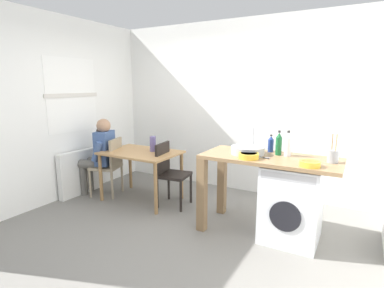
{
  "coord_description": "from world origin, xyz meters",
  "views": [
    {
      "loc": [
        1.78,
        -2.87,
        1.71
      ],
      "look_at": [
        -0.09,
        0.45,
        0.96
      ],
      "focal_mm": 28.46,
      "sensor_mm": 36.0,
      "label": 1
    }
  ],
  "objects_px": {
    "seated_person": "(100,153)",
    "bottle_clear_small": "(288,145)",
    "dining_table": "(141,158)",
    "washing_machine": "(291,203)",
    "chair_opposite": "(169,171)",
    "mixing_bowl": "(249,155)",
    "chair_person_seat": "(110,163)",
    "bottle_squat_brown": "(279,144)",
    "colander": "(310,163)",
    "bottle_tall_green": "(271,144)",
    "utensil_crock": "(333,156)",
    "vase": "(153,144)"
  },
  "relations": [
    {
      "from": "colander",
      "to": "bottle_tall_green",
      "type": "bearing_deg",
      "value": 137.85
    },
    {
      "from": "washing_machine",
      "to": "vase",
      "type": "bearing_deg",
      "value": 173.3
    },
    {
      "from": "bottle_clear_small",
      "to": "vase",
      "type": "relative_size",
      "value": 1.28
    },
    {
      "from": "seated_person",
      "to": "bottle_clear_small",
      "type": "distance_m",
      "value": 2.83
    },
    {
      "from": "washing_machine",
      "to": "colander",
      "type": "height_order",
      "value": "colander"
    },
    {
      "from": "vase",
      "to": "colander",
      "type": "bearing_deg",
      "value": -11.57
    },
    {
      "from": "chair_opposite",
      "to": "mixing_bowl",
      "type": "bearing_deg",
      "value": 66.22
    },
    {
      "from": "vase",
      "to": "bottle_clear_small",
      "type": "bearing_deg",
      "value": -3.28
    },
    {
      "from": "bottle_clear_small",
      "to": "colander",
      "type": "distance_m",
      "value": 0.46
    },
    {
      "from": "seated_person",
      "to": "mixing_bowl",
      "type": "relative_size",
      "value": 5.46
    },
    {
      "from": "bottle_tall_green",
      "to": "bottle_clear_small",
      "type": "distance_m",
      "value": 0.25
    },
    {
      "from": "bottle_squat_brown",
      "to": "mixing_bowl",
      "type": "bearing_deg",
      "value": -125.85
    },
    {
      "from": "washing_machine",
      "to": "colander",
      "type": "bearing_deg",
      "value": -49.26
    },
    {
      "from": "colander",
      "to": "vase",
      "type": "height_order",
      "value": "colander"
    },
    {
      "from": "chair_opposite",
      "to": "utensil_crock",
      "type": "height_order",
      "value": "utensil_crock"
    },
    {
      "from": "bottle_tall_green",
      "to": "vase",
      "type": "relative_size",
      "value": 0.93
    },
    {
      "from": "washing_machine",
      "to": "bottle_tall_green",
      "type": "distance_m",
      "value": 0.71
    },
    {
      "from": "chair_person_seat",
      "to": "chair_opposite",
      "type": "distance_m",
      "value": 1.03
    },
    {
      "from": "chair_person_seat",
      "to": "seated_person",
      "type": "bearing_deg",
      "value": 90.0
    },
    {
      "from": "vase",
      "to": "bottle_squat_brown",
      "type": "bearing_deg",
      "value": -3.39
    },
    {
      "from": "bottle_tall_green",
      "to": "utensil_crock",
      "type": "bearing_deg",
      "value": -15.58
    },
    {
      "from": "bottle_tall_green",
      "to": "utensil_crock",
      "type": "relative_size",
      "value": 0.7
    },
    {
      "from": "seated_person",
      "to": "utensil_crock",
      "type": "relative_size",
      "value": 4.01
    },
    {
      "from": "dining_table",
      "to": "chair_person_seat",
      "type": "distance_m",
      "value": 0.57
    },
    {
      "from": "washing_machine",
      "to": "colander",
      "type": "relative_size",
      "value": 4.3
    },
    {
      "from": "bottle_clear_small",
      "to": "colander",
      "type": "relative_size",
      "value": 1.44
    },
    {
      "from": "dining_table",
      "to": "bottle_tall_green",
      "type": "height_order",
      "value": "bottle_tall_green"
    },
    {
      "from": "dining_table",
      "to": "bottle_tall_green",
      "type": "xyz_separation_m",
      "value": [
        1.88,
        0.1,
        0.37
      ]
    },
    {
      "from": "seated_person",
      "to": "bottle_squat_brown",
      "type": "bearing_deg",
      "value": -105.56
    },
    {
      "from": "chair_opposite",
      "to": "washing_machine",
      "type": "xyz_separation_m",
      "value": [
        1.73,
        -0.18,
        -0.08
      ]
    },
    {
      "from": "seated_person",
      "to": "bottle_clear_small",
      "type": "height_order",
      "value": "bottle_clear_small"
    },
    {
      "from": "bottle_squat_brown",
      "to": "mixing_bowl",
      "type": "distance_m",
      "value": 0.42
    },
    {
      "from": "chair_opposite",
      "to": "chair_person_seat",
      "type": "bearing_deg",
      "value": -90.79
    },
    {
      "from": "washing_machine",
      "to": "utensil_crock",
      "type": "distance_m",
      "value": 0.67
    },
    {
      "from": "chair_opposite",
      "to": "seated_person",
      "type": "bearing_deg",
      "value": -89.24
    },
    {
      "from": "dining_table",
      "to": "mixing_bowl",
      "type": "relative_size",
      "value": 5.0
    },
    {
      "from": "seated_person",
      "to": "bottle_clear_small",
      "type": "relative_size",
      "value": 4.16
    },
    {
      "from": "seated_person",
      "to": "mixing_bowl",
      "type": "xyz_separation_m",
      "value": [
        2.46,
        -0.21,
        0.28
      ]
    },
    {
      "from": "bottle_tall_green",
      "to": "utensil_crock",
      "type": "distance_m",
      "value": 0.72
    },
    {
      "from": "dining_table",
      "to": "chair_person_seat",
      "type": "bearing_deg",
      "value": -172.02
    },
    {
      "from": "bottle_tall_green",
      "to": "vase",
      "type": "distance_m",
      "value": 1.74
    },
    {
      "from": "dining_table",
      "to": "bottle_clear_small",
      "type": "bearing_deg",
      "value": -0.32
    },
    {
      "from": "utensil_crock",
      "to": "dining_table",
      "type": "bearing_deg",
      "value": 178.02
    },
    {
      "from": "dining_table",
      "to": "washing_machine",
      "type": "xyz_separation_m",
      "value": [
        2.2,
        -0.14,
        -0.21
      ]
    },
    {
      "from": "seated_person",
      "to": "chair_person_seat",
      "type": "bearing_deg",
      "value": -90.0
    },
    {
      "from": "chair_opposite",
      "to": "washing_machine",
      "type": "distance_m",
      "value": 1.74
    },
    {
      "from": "dining_table",
      "to": "washing_machine",
      "type": "bearing_deg",
      "value": -3.67
    },
    {
      "from": "bottle_squat_brown",
      "to": "washing_machine",
      "type": "bearing_deg",
      "value": -32.72
    },
    {
      "from": "dining_table",
      "to": "bottle_clear_small",
      "type": "distance_m",
      "value": 2.14
    },
    {
      "from": "washing_machine",
      "to": "bottle_clear_small",
      "type": "height_order",
      "value": "bottle_clear_small"
    }
  ]
}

